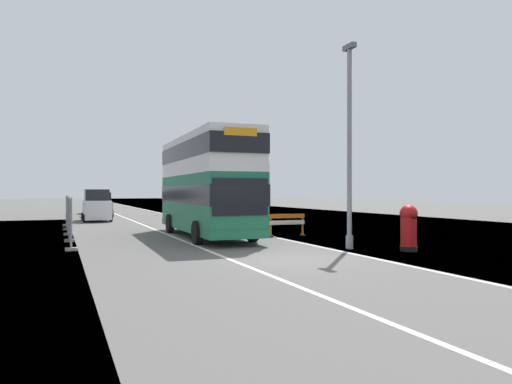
% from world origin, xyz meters
% --- Properties ---
extents(ground, '(140.00, 280.00, 0.10)m').
position_xyz_m(ground, '(0.61, 0.10, -0.05)').
color(ground, '#565451').
extents(double_decker_bus, '(2.96, 10.35, 4.90)m').
position_xyz_m(double_decker_bus, '(-0.13, 8.45, 2.60)').
color(double_decker_bus, '#1E6B47').
rests_on(double_decker_bus, ground).
extents(lamppost_foreground, '(0.29, 0.70, 7.95)m').
position_xyz_m(lamppost_foreground, '(3.61, 1.62, 3.75)').
color(lamppost_foreground, gray).
rests_on(lamppost_foreground, ground).
extents(red_pillar_postbox, '(0.66, 0.66, 1.73)m').
position_xyz_m(red_pillar_postbox, '(5.22, 0.13, 0.95)').
color(red_pillar_postbox, black).
rests_on(red_pillar_postbox, ground).
extents(roadworks_barrier, '(1.89, 0.57, 1.10)m').
position_xyz_m(roadworks_barrier, '(3.62, 7.11, 0.70)').
color(roadworks_barrier, orange).
rests_on(roadworks_barrier, ground).
extents(construction_site_fence, '(0.44, 13.80, 1.99)m').
position_xyz_m(construction_site_fence, '(-6.39, 11.87, 0.95)').
color(construction_site_fence, '#A8AAAD').
rests_on(construction_site_fence, ground).
extents(car_oncoming_near, '(2.02, 4.41, 2.37)m').
position_xyz_m(car_oncoming_near, '(-4.22, 23.41, 1.10)').
color(car_oncoming_near, silver).
rests_on(car_oncoming_near, ground).
extents(car_receding_mid, '(2.00, 4.11, 2.13)m').
position_xyz_m(car_receding_mid, '(-3.45, 29.97, 0.99)').
color(car_receding_mid, gray).
rests_on(car_receding_mid, ground).
extents(car_receding_far, '(1.95, 4.10, 2.20)m').
position_xyz_m(car_receding_far, '(-3.46, 36.11, 1.04)').
color(car_receding_far, silver).
rests_on(car_receding_far, ground).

